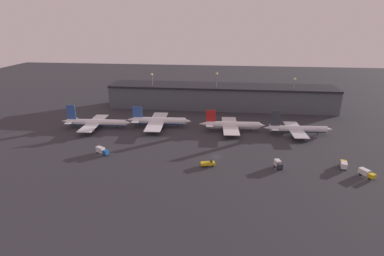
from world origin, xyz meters
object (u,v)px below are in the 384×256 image
(airplane_2, at_px, (232,125))
(service_vehicle_1, at_px, (278,164))
(airplane_3, at_px, (297,129))
(service_vehicle_0, at_px, (208,163))
(service_vehicle_4, at_px, (344,164))
(airplane_0, at_px, (96,123))
(service_vehicle_3, at_px, (102,150))
(service_vehicle_2, at_px, (366,173))
(airplane_1, at_px, (159,121))

(airplane_2, distance_m, service_vehicle_1, 49.28)
(airplane_3, relative_size, service_vehicle_1, 7.21)
(service_vehicle_0, distance_m, service_vehicle_4, 60.89)
(airplane_3, relative_size, service_vehicle_4, 5.64)
(airplane_0, bearing_deg, service_vehicle_1, -25.07)
(service_vehicle_3, bearing_deg, airplane_0, 146.82)
(airplane_0, height_order, service_vehicle_4, airplane_0)
(service_vehicle_0, xyz_separation_m, service_vehicle_1, (31.39, 1.81, 0.63))
(airplane_3, height_order, service_vehicle_4, airplane_3)
(service_vehicle_0, relative_size, service_vehicle_3, 0.88)
(airplane_0, bearing_deg, service_vehicle_3, -66.17)
(airplane_3, distance_m, service_vehicle_3, 108.63)
(service_vehicle_2, bearing_deg, airplane_1, -149.66)
(service_vehicle_4, bearing_deg, airplane_0, 89.83)
(airplane_0, bearing_deg, airplane_1, 5.70)
(airplane_0, relative_size, service_vehicle_0, 6.45)
(airplane_1, height_order, service_vehicle_1, airplane_1)
(airplane_2, distance_m, service_vehicle_2, 74.36)
(airplane_2, height_order, service_vehicle_1, airplane_2)
(service_vehicle_1, bearing_deg, airplane_2, -173.02)
(service_vehicle_0, bearing_deg, service_vehicle_2, -15.47)
(airplane_0, xyz_separation_m, airplane_3, (120.08, 2.08, -0.07))
(service_vehicle_1, relative_size, service_vehicle_4, 0.78)
(airplane_1, relative_size, service_vehicle_0, 5.98)
(service_vehicle_0, xyz_separation_m, service_vehicle_3, (-52.98, 7.10, 0.60))
(airplane_1, relative_size, airplane_2, 1.03)
(service_vehicle_4, bearing_deg, service_vehicle_3, 104.86)
(service_vehicle_3, bearing_deg, service_vehicle_4, 28.78)
(service_vehicle_1, bearing_deg, service_vehicle_2, 66.80)
(airplane_2, distance_m, service_vehicle_0, 48.22)
(airplane_2, xyz_separation_m, service_vehicle_1, (20.04, -44.99, -1.68))
(service_vehicle_4, bearing_deg, service_vehicle_0, 110.68)
(service_vehicle_2, xyz_separation_m, service_vehicle_4, (-6.68, 7.18, 0.01))
(service_vehicle_0, relative_size, service_vehicle_4, 0.97)
(service_vehicle_3, xyz_separation_m, service_vehicle_4, (113.66, -2.00, -0.18))
(airplane_0, bearing_deg, service_vehicle_0, -34.32)
(airplane_2, height_order, service_vehicle_3, airplane_2)
(airplane_3, bearing_deg, service_vehicle_3, -162.71)
(airplane_1, relative_size, service_vehicle_3, 5.29)
(service_vehicle_0, bearing_deg, airplane_3, 29.08)
(airplane_2, xyz_separation_m, service_vehicle_4, (49.32, -41.70, -1.89))
(service_vehicle_0, bearing_deg, airplane_1, 110.65)
(airplane_1, distance_m, airplane_3, 82.33)
(airplane_1, relative_size, airplane_3, 1.03)
(service_vehicle_1, distance_m, service_vehicle_2, 36.18)
(airplane_2, xyz_separation_m, service_vehicle_2, (56.01, -48.88, -1.90))
(airplane_3, xyz_separation_m, service_vehicle_4, (11.91, -40.03, -1.61))
(airplane_0, distance_m, service_vehicle_3, 40.38)
(airplane_1, bearing_deg, service_vehicle_1, -39.22)
(airplane_0, relative_size, airplane_2, 1.11)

